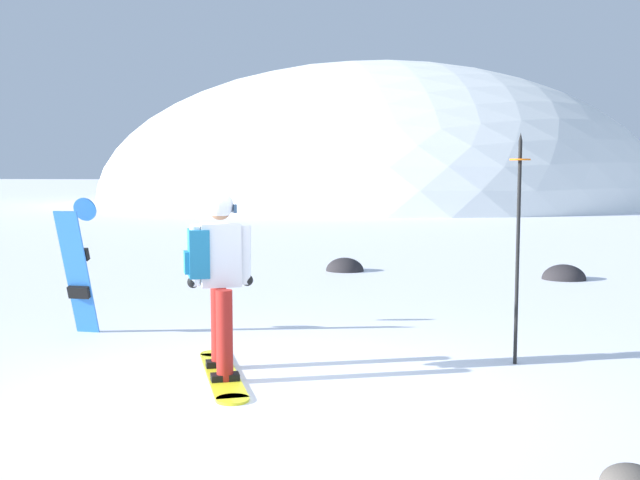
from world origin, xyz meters
TOP-DOWN VIEW (x-y plane):
  - ground_plane at (0.00, 0.00)m, footprint 300.00×300.00m
  - ridge_peak_main at (-4.07, 38.34)m, footprint 32.85×29.57m
  - snowboarder_main at (-0.57, 0.56)m, footprint 0.95×1.69m
  - spare_snowboard at (-2.71, 1.85)m, footprint 0.28×0.50m
  - piste_marker_near at (2.17, 1.55)m, footprint 0.20×0.20m
  - rock_dark at (3.35, 7.58)m, footprint 0.76×0.64m
  - rock_mid at (-0.61, 7.89)m, footprint 0.73×0.62m

SIDE VIEW (x-z plane):
  - ground_plane at x=0.00m, z-range 0.00..0.00m
  - ridge_peak_main at x=-4.07m, z-range -8.21..8.21m
  - rock_dark at x=3.35m, z-range -0.26..0.26m
  - rock_mid at x=-0.61m, z-range -0.25..0.25m
  - spare_snowboard at x=-2.71m, z-range 0.01..1.61m
  - snowboarder_main at x=-0.57m, z-range 0.06..1.78m
  - piste_marker_near at x=2.17m, z-range 0.15..2.42m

